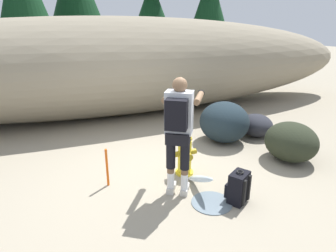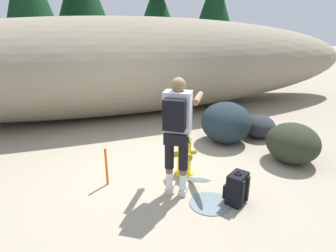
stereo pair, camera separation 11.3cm
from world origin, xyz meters
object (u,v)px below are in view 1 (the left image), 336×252
at_px(utility_worker, 179,123).
at_px(boulder_small, 256,125).
at_px(spare_backpack, 238,188).
at_px(survey_stake, 107,168).
at_px(fire_hydrant, 185,155).
at_px(boulder_mid, 291,142).
at_px(boulder_large, 224,122).

xyz_separation_m(utility_worker, boulder_small, (2.50, 1.46, -0.82)).
bearing_deg(spare_backpack, boulder_small, -74.49).
bearing_deg(survey_stake, fire_hydrant, -3.87).
relative_size(fire_hydrant, spare_backpack, 1.52).
bearing_deg(boulder_small, boulder_mid, -99.33).
bearing_deg(fire_hydrant, spare_backpack, -70.56).
height_order(utility_worker, boulder_large, utility_worker).
bearing_deg(boulder_small, fire_hydrant, -155.30).
bearing_deg(boulder_mid, boulder_small, 80.67).
height_order(boulder_mid, survey_stake, boulder_mid).
xyz_separation_m(fire_hydrant, boulder_small, (2.19, 1.01, -0.09)).
xyz_separation_m(utility_worker, survey_stake, (-0.93, 0.54, -0.76)).
relative_size(fire_hydrant, utility_worker, 0.43).
bearing_deg(utility_worker, boulder_small, -25.81).
distance_m(boulder_large, survey_stake, 2.74).
relative_size(spare_backpack, boulder_small, 0.60).
distance_m(utility_worker, boulder_mid, 2.42).
bearing_deg(boulder_large, spare_backpack, -116.62).
bearing_deg(boulder_large, boulder_mid, -61.99).
bearing_deg(utility_worker, spare_backpack, -95.20).
relative_size(utility_worker, boulder_mid, 1.74).
height_order(spare_backpack, survey_stake, survey_stake).
xyz_separation_m(fire_hydrant, survey_stake, (-1.24, 0.08, -0.03)).
relative_size(boulder_large, boulder_mid, 1.09).
distance_m(spare_backpack, boulder_mid, 1.82).
bearing_deg(fire_hydrant, boulder_small, 24.70).
distance_m(fire_hydrant, utility_worker, 0.92).
distance_m(spare_backpack, survey_stake, 1.92).
height_order(boulder_large, boulder_small, boulder_large).
bearing_deg(boulder_large, utility_worker, -138.81).
height_order(boulder_large, survey_stake, boulder_large).
xyz_separation_m(fire_hydrant, boulder_large, (1.35, 0.99, 0.09)).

